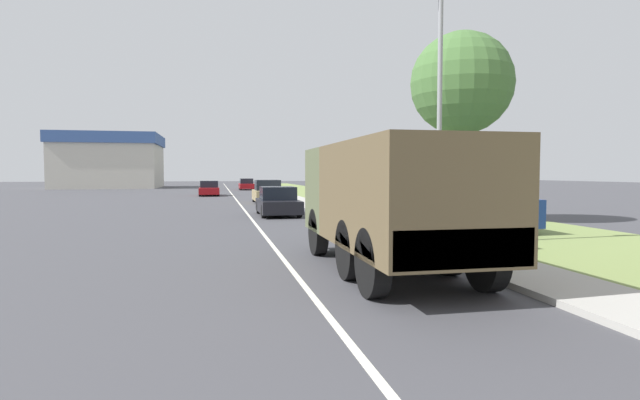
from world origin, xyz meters
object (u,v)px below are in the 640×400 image
Objects in this scene: car_fourth_ahead at (247,185)px; lamp_post at (434,71)px; car_second_ahead at (268,193)px; pickup_truck at (474,205)px; military_truck at (389,197)px; car_third_ahead at (209,189)px; car_nearest_ahead at (278,202)px.

lamp_post is (2.37, -48.89, 4.38)m from car_fourth_ahead.
car_second_ahead reaches higher than car_fourth_ahead.
pickup_truck is (5.93, -44.89, 0.22)m from car_fourth_ahead.
military_truck is 52.27m from car_fourth_ahead.
car_fourth_ahead is at bearing 74.28° from car_third_ahead.
car_second_ahead is 0.80× the size of pickup_truck.
car_third_ahead is 0.97× the size of car_fourth_ahead.
car_nearest_ahead is 12.23m from lamp_post.
car_nearest_ahead is 0.78× the size of pickup_truck.
military_truck is 14.39m from car_nearest_ahead.
military_truck is 24.86m from car_second_ahead.
pickup_truck is at bearing -82.47° from car_fourth_ahead.
pickup_truck is at bearing -70.79° from car_third_ahead.
lamp_post reaches higher than car_nearest_ahead.
car_third_ahead is at bearing 108.98° from car_second_ahead.
pickup_truck reaches higher than car_second_ahead.
car_fourth_ahead is at bearing 89.56° from car_second_ahead.
lamp_post is (2.58, -21.47, 4.30)m from car_second_ahead.
pickup_truck reaches higher than car_nearest_ahead.
car_fourth_ahead is (0.21, 27.42, -0.08)m from car_second_ahead.
car_third_ahead is (-4.16, 36.85, -0.96)m from military_truck.
car_second_ahead is 0.95× the size of car_fourth_ahead.
car_third_ahead is 31.21m from pickup_truck.
car_third_ahead is 0.52× the size of lamp_post.
military_truck is at bearing -129.63° from pickup_truck.
car_nearest_ahead is (-0.60, 14.35, -0.95)m from military_truck.
military_truck is at bearing -127.07° from lamp_post.
pickup_truck is (6.14, -17.47, 0.14)m from car_second_ahead.
military_truck reaches higher than car_fourth_ahead.
car_fourth_ahead is at bearing 88.82° from car_nearest_ahead.
car_third_ahead is (-3.56, 22.50, -0.02)m from car_nearest_ahead.
car_fourth_ahead is at bearing 97.53° from pickup_truck.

